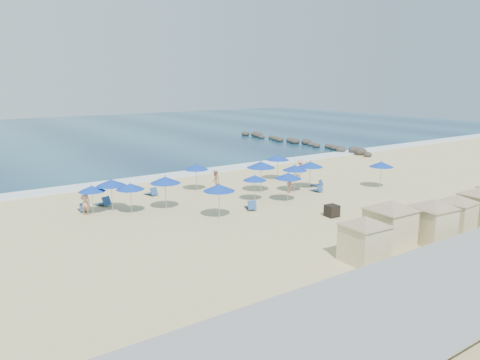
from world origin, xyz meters
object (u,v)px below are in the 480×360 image
umbrella_4 (196,167)px  beachgoer_0 (85,202)px  rock_jetty (299,142)px  beachgoer_3 (300,168)px  cabana_1 (390,218)px  umbrella_7 (261,165)px  umbrella_10 (310,164)px  umbrella_3 (165,180)px  umbrella_5 (255,178)px  cabana_2 (432,215)px  beachgoer_1 (215,181)px  umbrella_1 (130,186)px  umbrella_9 (278,157)px  cabana_3 (457,209)px  umbrella_6 (288,176)px  cabana_0 (365,233)px  umbrella_8 (295,168)px  umbrella_12 (219,188)px  beachgoer_2 (289,183)px  umbrella_0 (111,183)px  umbrella_2 (92,189)px  trash_bin (332,211)px  umbrella_11 (381,164)px

umbrella_4 → beachgoer_0: size_ratio=1.30×
rock_jetty → beachgoer_3: size_ratio=16.43×
rock_jetty → cabana_1: bearing=-125.4°
umbrella_7 → umbrella_10: bearing=-16.9°
umbrella_3 → beachgoer_0: size_ratio=1.40×
cabana_1 → umbrella_5: (-0.12, 12.28, 0.14)m
cabana_2 → beachgoer_1: 17.83m
rock_jetty → umbrella_4: bearing=-148.2°
cabana_1 → umbrella_1: bearing=122.5°
umbrella_7 → umbrella_9: size_ratio=1.11×
cabana_3 → umbrella_9: bearing=87.9°
rock_jetty → umbrella_6: 32.37m
umbrella_4 → beachgoer_1: umbrella_4 is taller
cabana_2 → umbrella_3: 17.58m
beachgoer_0 → cabana_0: bearing=158.7°
umbrella_8 → umbrella_3: bearing=173.3°
cabana_2 → umbrella_12: 13.17m
cabana_2 → beachgoer_1: cabana_2 is taller
beachgoer_2 → umbrella_0: bearing=-107.8°
umbrella_10 → beachgoer_3: bearing=57.3°
cabana_1 → beachgoer_2: size_ratio=3.00×
umbrella_0 → umbrella_2: bearing=177.3°
cabana_0 → umbrella_6: bearing=67.6°
umbrella_7 → umbrella_10: 4.47m
umbrella_5 → umbrella_0: bearing=160.7°
umbrella_5 → umbrella_1: bearing=166.7°
trash_bin → umbrella_8: umbrella_8 is taller
umbrella_7 → trash_bin: bearing=-91.5°
umbrella_4 → beachgoer_0: (-9.80, -1.80, -1.13)m
trash_bin → umbrella_12: size_ratio=0.33×
umbrella_7 → beachgoer_1: (-2.91, 2.39, -1.43)m
cabana_2 → beachgoer_3: (6.32, 17.98, -0.80)m
umbrella_12 → trash_bin: bearing=-31.7°
umbrella_11 → umbrella_9: bearing=124.1°
umbrella_3 → beachgoer_3: umbrella_3 is taller
cabana_1 → umbrella_7: 14.33m
beachgoer_2 → umbrella_5: bearing=-86.7°
beachgoer_2 → cabana_3: bearing=-0.1°
umbrella_7 → umbrella_9: umbrella_7 is taller
umbrella_11 → beachgoer_1: size_ratio=1.31×
trash_bin → umbrella_5: 6.73m
umbrella_7 → umbrella_0: bearing=172.5°
beachgoer_1 → cabana_3: bearing=65.4°
cabana_1 → umbrella_12: 11.10m
umbrella_1 → umbrella_7: size_ratio=0.83×
cabana_2 → umbrella_8: (1.71, 13.58, 0.45)m
trash_bin → cabana_0: (-4.56, -6.60, 1.12)m
umbrella_10 → beachgoer_0: bearing=170.3°
cabana_2 → beachgoer_3: bearing=70.6°
umbrella_0 → umbrella_11: umbrella_0 is taller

